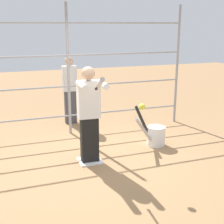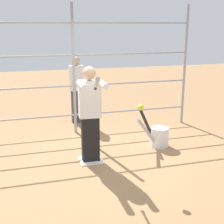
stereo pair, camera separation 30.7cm
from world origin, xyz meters
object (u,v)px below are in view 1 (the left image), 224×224
at_px(bat_bucket, 155,135).
at_px(bystander_behind_fence, 70,89).
at_px(baseball_bat_swinging, 100,83).
at_px(softball_in_flight, 142,107).
at_px(batter, 89,112).

distance_m(bat_bucket, bystander_behind_fence, 2.50).
relative_size(baseball_bat_swinging, bystander_behind_fence, 0.48).
bearing_deg(bat_bucket, baseball_bat_swinging, 38.23).
height_order(softball_in_flight, bystander_behind_fence, bystander_behind_fence).
xyz_separation_m(baseball_bat_swinging, softball_in_flight, (-0.68, -0.05, -0.40)).
relative_size(batter, bystander_behind_fence, 1.04).
bearing_deg(batter, baseball_bat_swinging, 84.69).
xyz_separation_m(bat_bucket, bystander_behind_fence, (1.26, -2.06, 0.63)).
bearing_deg(baseball_bat_swinging, batter, -95.31).
distance_m(softball_in_flight, bat_bucket, 1.71).
relative_size(bat_bucket, bystander_behind_fence, 0.51).
bearing_deg(batter, softball_in_flight, 125.44).
distance_m(baseball_bat_swinging, softball_in_flight, 0.79).
bearing_deg(bystander_behind_fence, baseball_bat_swinging, 85.49).
xyz_separation_m(batter, bat_bucket, (-1.44, -0.31, -0.69)).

